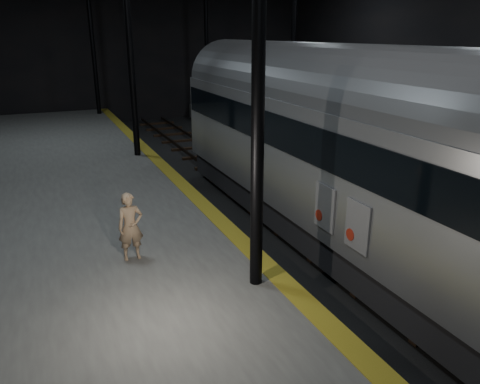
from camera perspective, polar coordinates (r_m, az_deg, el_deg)
ground at (r=15.43m, az=8.29°, el=-4.45°), size 44.00×44.00×0.00m
platform_left at (r=13.18m, az=-20.86°, el=-7.38°), size 9.00×43.80×1.00m
platform_right at (r=20.08m, az=26.91°, el=0.71°), size 9.00×43.80×1.00m
tactile_strip at (r=13.70m, az=-3.19°, el=-2.79°), size 0.50×43.80×0.01m
track at (r=15.40m, az=8.30°, el=-4.21°), size 2.40×43.00×0.24m
train at (r=11.87m, az=17.48°, el=3.88°), size 3.17×21.18×5.66m
woman at (r=11.10m, az=-13.20°, el=-4.13°), size 0.60×0.40×1.62m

